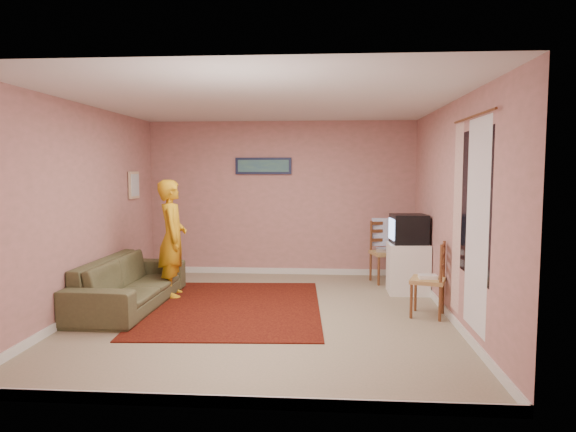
# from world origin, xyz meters

# --- Properties ---
(ground) EXTENTS (5.00, 5.00, 0.00)m
(ground) POSITION_xyz_m (0.00, 0.00, 0.00)
(ground) COLOR gray
(ground) RESTS_ON ground
(wall_back) EXTENTS (4.50, 0.02, 2.60)m
(wall_back) POSITION_xyz_m (0.00, 2.50, 1.30)
(wall_back) COLOR tan
(wall_back) RESTS_ON ground
(wall_front) EXTENTS (4.50, 0.02, 2.60)m
(wall_front) POSITION_xyz_m (0.00, -2.50, 1.30)
(wall_front) COLOR tan
(wall_front) RESTS_ON ground
(wall_left) EXTENTS (0.02, 5.00, 2.60)m
(wall_left) POSITION_xyz_m (-2.25, 0.00, 1.30)
(wall_left) COLOR tan
(wall_left) RESTS_ON ground
(wall_right) EXTENTS (0.02, 5.00, 2.60)m
(wall_right) POSITION_xyz_m (2.25, 0.00, 1.30)
(wall_right) COLOR tan
(wall_right) RESTS_ON ground
(ceiling) EXTENTS (4.50, 5.00, 0.02)m
(ceiling) POSITION_xyz_m (0.00, 0.00, 2.60)
(ceiling) COLOR silver
(ceiling) RESTS_ON wall_back
(baseboard_back) EXTENTS (4.50, 0.02, 0.10)m
(baseboard_back) POSITION_xyz_m (0.00, 2.49, 0.05)
(baseboard_back) COLOR silver
(baseboard_back) RESTS_ON ground
(baseboard_front) EXTENTS (4.50, 0.02, 0.10)m
(baseboard_front) POSITION_xyz_m (0.00, -2.49, 0.05)
(baseboard_front) COLOR silver
(baseboard_front) RESTS_ON ground
(baseboard_left) EXTENTS (0.02, 5.00, 0.10)m
(baseboard_left) POSITION_xyz_m (-2.24, 0.00, 0.05)
(baseboard_left) COLOR silver
(baseboard_left) RESTS_ON ground
(baseboard_right) EXTENTS (0.02, 5.00, 0.10)m
(baseboard_right) POSITION_xyz_m (2.24, 0.00, 0.05)
(baseboard_right) COLOR silver
(baseboard_right) RESTS_ON ground
(window) EXTENTS (0.01, 1.10, 1.50)m
(window) POSITION_xyz_m (2.24, -0.90, 1.45)
(window) COLOR black
(window) RESTS_ON wall_right
(curtain_sheer) EXTENTS (0.01, 0.75, 2.10)m
(curtain_sheer) POSITION_xyz_m (2.23, -1.05, 1.25)
(curtain_sheer) COLOR white
(curtain_sheer) RESTS_ON wall_right
(curtain_floral) EXTENTS (0.01, 0.35, 2.10)m
(curtain_floral) POSITION_xyz_m (2.21, -0.35, 1.25)
(curtain_floral) COLOR white
(curtain_floral) RESTS_ON wall_right
(curtain_rod) EXTENTS (0.02, 1.40, 0.02)m
(curtain_rod) POSITION_xyz_m (2.20, -0.90, 2.32)
(curtain_rod) COLOR brown
(curtain_rod) RESTS_ON wall_right
(picture_back) EXTENTS (0.95, 0.04, 0.28)m
(picture_back) POSITION_xyz_m (-0.30, 2.47, 1.85)
(picture_back) COLOR #141937
(picture_back) RESTS_ON wall_back
(picture_left) EXTENTS (0.04, 0.38, 0.42)m
(picture_left) POSITION_xyz_m (-2.22, 1.60, 1.55)
(picture_left) COLOR beige
(picture_left) RESTS_ON wall_left
(area_rug) EXTENTS (2.37, 2.89, 0.01)m
(area_rug) POSITION_xyz_m (-0.44, 0.30, 0.01)
(area_rug) COLOR black
(area_rug) RESTS_ON ground
(tv_cabinet) EXTENTS (0.57, 0.52, 0.73)m
(tv_cabinet) POSITION_xyz_m (1.95, 1.27, 0.36)
(tv_cabinet) COLOR white
(tv_cabinet) RESTS_ON ground
(crt_tv) EXTENTS (0.53, 0.48, 0.42)m
(crt_tv) POSITION_xyz_m (1.95, 1.27, 0.94)
(crt_tv) COLOR black
(crt_tv) RESTS_ON tv_cabinet
(chair_a) EXTENTS (0.53, 0.52, 0.53)m
(chair_a) POSITION_xyz_m (1.71, 1.95, 0.59)
(chair_a) COLOR tan
(chair_a) RESTS_ON ground
(dvd_player) EXTENTS (0.32, 0.24, 0.05)m
(dvd_player) POSITION_xyz_m (1.71, 1.95, 0.52)
(dvd_player) COLOR silver
(dvd_player) RESTS_ON chair_a
(blue_throw) EXTENTS (0.43, 0.05, 0.45)m
(blue_throw) POSITION_xyz_m (1.71, 2.14, 0.78)
(blue_throw) COLOR #97B3F7
(blue_throw) RESTS_ON chair_a
(chair_b) EXTENTS (0.50, 0.51, 0.50)m
(chair_b) POSITION_xyz_m (2.00, 0.10, 0.56)
(chair_b) COLOR tan
(chair_b) RESTS_ON ground
(game_console) EXTENTS (0.22, 0.17, 0.04)m
(game_console) POSITION_xyz_m (2.00, 0.10, 0.49)
(game_console) COLOR white
(game_console) RESTS_ON chair_b
(sofa) EXTENTS (0.89, 2.19, 0.64)m
(sofa) POSITION_xyz_m (-1.80, 0.26, 0.32)
(sofa) COLOR #4B4C2E
(sofa) RESTS_ON ground
(person) EXTENTS (0.53, 0.68, 1.65)m
(person) POSITION_xyz_m (-1.40, 0.85, 0.83)
(person) COLOR orange
(person) RESTS_ON ground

